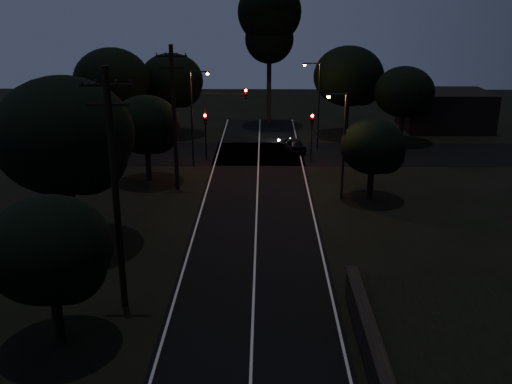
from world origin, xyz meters
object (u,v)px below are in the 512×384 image
object	(u,v)px
tall_pine	(269,21)
signal_left	(206,128)
streetlight_b	(317,99)
signal_mast	(225,111)
car	(292,144)
signal_right	(312,128)
utility_pole_mid	(115,188)
streetlight_a	(194,112)
streetlight_c	(342,139)
utility_pole_far	(174,116)

from	to	relation	value
tall_pine	signal_left	world-z (taller)	tall_pine
signal_left	streetlight_b	xyz separation A→B (m)	(9.91, 4.01, 1.80)
signal_mast	car	bearing A→B (deg)	26.42
signal_left	streetlight_b	distance (m)	10.84
tall_pine	signal_right	size ratio (longest dim) A/B	3.76
utility_pole_mid	streetlight_a	distance (m)	23.04
signal_right	streetlight_c	world-z (taller)	streetlight_c
signal_left	car	xyz separation A→B (m)	(7.66, 2.97, -2.19)
utility_pole_far	signal_left	distance (m)	8.53
tall_pine	car	xyz separation A→B (m)	(2.06, -12.04, -10.47)
signal_mast	utility_pole_far	bearing A→B (deg)	-111.11
utility_pole_mid	signal_left	xyz separation A→B (m)	(1.40, 24.99, -2.90)
streetlight_b	utility_pole_far	bearing A→B (deg)	-133.30
car	signal_left	bearing A→B (deg)	1.17
streetlight_a	signal_mast	bearing A→B (deg)	39.77
signal_left	streetlight_b	bearing A→B (deg)	22.05
signal_mast	utility_pole_mid	bearing A→B (deg)	-97.04
signal_left	car	bearing A→B (deg)	21.21
streetlight_a	signal_left	bearing A→B (deg)	70.41
signal_mast	streetlight_c	size ratio (longest dim) A/B	0.83
streetlight_b	car	world-z (taller)	streetlight_b
signal_right	streetlight_c	size ratio (longest dim) A/B	0.55
signal_left	car	size ratio (longest dim) A/B	1.07
tall_pine	streetlight_a	world-z (taller)	tall_pine
signal_mast	streetlight_b	world-z (taller)	streetlight_b
utility_pole_far	signal_left	size ratio (longest dim) A/B	2.56
streetlight_a	utility_pole_far	bearing A→B (deg)	-96.59
signal_right	streetlight_a	xyz separation A→B (m)	(-9.91, -1.99, 1.80)
utility_pole_far	car	xyz separation A→B (m)	(9.06, 10.96, -4.83)
utility_pole_mid	signal_left	distance (m)	25.19
tall_pine	signal_left	distance (m)	18.04
tall_pine	signal_right	xyz separation A→B (m)	(3.60, -15.01, -8.29)
utility_pole_far	utility_pole_mid	bearing A→B (deg)	-90.00
signal_mast	streetlight_c	bearing A→B (deg)	-48.81
tall_pine	car	size ratio (longest dim) A/B	4.04
car	streetlight_a	bearing A→B (deg)	10.62
utility_pole_far	car	world-z (taller)	utility_pole_far
utility_pole_far	streetlight_c	bearing A→B (deg)	-9.60
signal_right	utility_pole_far	bearing A→B (deg)	-143.00
car	utility_pole_far	bearing A→B (deg)	30.38
utility_pole_far	streetlight_b	distance (m)	16.51
signal_left	car	world-z (taller)	signal_left
utility_pole_far	signal_right	xyz separation A→B (m)	(10.60, 7.99, -2.65)
streetlight_a	utility_pole_mid	bearing A→B (deg)	-91.73
car	streetlight_c	bearing A→B (deg)	82.01
utility_pole_mid	car	size ratio (longest dim) A/B	2.88
streetlight_a	streetlight_b	xyz separation A→B (m)	(10.61, 6.00, 0.00)
streetlight_a	streetlight_c	world-z (taller)	streetlight_a
streetlight_b	streetlight_a	bearing A→B (deg)	-150.52
tall_pine	streetlight_c	size ratio (longest dim) A/B	2.06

